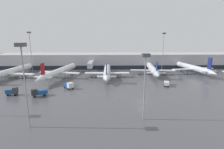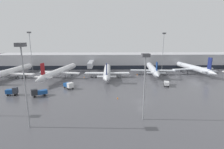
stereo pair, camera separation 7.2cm
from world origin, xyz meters
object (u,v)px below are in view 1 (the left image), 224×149
Objects in this scene: traffic_cone_0 at (137,74)px; traffic_cone_1 at (84,77)px; parked_jet_0 at (153,69)px; traffic_cone_3 at (118,98)px; parked_jet_3 at (193,68)px; apron_light_mast_4 at (23,63)px; apron_light_mast_1 at (163,42)px; parked_jet_4 at (9,72)px; apron_light_mast_3 at (30,41)px; service_truck_1 at (39,92)px; apron_light_mast_2 at (145,68)px; service_truck_3 at (69,85)px; service_truck_0 at (166,82)px; parked_jet_1 at (60,71)px; service_truck_2 at (12,91)px; parked_jet_5 at (107,72)px.

traffic_cone_1 is (-27.47, -4.92, -0.03)m from traffic_cone_0.
parked_jet_0 reaches higher than traffic_cone_3.
apron_light_mast_4 reaches higher than parked_jet_3.
parked_jet_4 is at bearing -168.95° from apron_light_mast_1.
apron_light_mast_3 is (-47.65, 47.45, 17.07)m from traffic_cone_3.
service_truck_1 is 29.82m from traffic_cone_1.
apron_light_mast_4 is (26.40, -65.30, -2.33)m from apron_light_mast_3.
parked_jet_4 is at bearing 122.45° from apron_light_mast_4.
traffic_cone_0 is 51.99m from apron_light_mast_2.
apron_light_mast_4 is at bearing -139.98° from traffic_cone_3.
service_truck_3 is 38.89m from traffic_cone_0.
parked_jet_0 is at bearing 9.31° from traffic_cone_1.
apron_light_mast_3 is (-68.94, 32.40, 15.96)m from service_truck_0.
service_truck_1 is at bearing 105.78° from apron_light_mast_4.
service_truck_1 is (-48.46, -11.95, 0.09)m from service_truck_0.
service_truck_0 is at bearing 124.70° from parked_jet_3.
service_truck_3 is at bearing -143.21° from traffic_cone_0.
service_truck_3 is 0.22× the size of apron_light_mast_3.
service_truck_3 is (-62.11, -25.58, -1.84)m from parked_jet_3.
service_truck_3 is at bearing 132.43° from apron_light_mast_2.
parked_jet_4 reaches higher than service_truck_1.
service_truck_0 is 7.21× the size of traffic_cone_0.
apron_light_mast_3 is at bearing 61.93° from parked_jet_1.
service_truck_2 reaches higher than service_truck_0.
service_truck_0 is at bearing -22.79° from traffic_cone_1.
parked_jet_0 reaches higher than traffic_cone_1.
parked_jet_4 is 84.50m from apron_light_mast_1.
service_truck_1 is 50.98m from traffic_cone_0.
parked_jet_0 reaches higher than traffic_cone_0.
parked_jet_0 is at bearing 18.06° from service_truck_0.
parked_jet_5 is at bearing -74.99° from parked_jet_1.
traffic_cone_1 is at bearing 127.95° from service_truck_3.
parked_jet_3 is 0.95× the size of parked_jet_5.
service_truck_1 reaches higher than service_truck_0.
parked_jet_1 is at bearing 61.92° from service_truck_2.
service_truck_0 is (0.55, -21.17, -1.46)m from parked_jet_0.
apron_light_mast_2 is at bearing 168.74° from parked_jet_0.
parked_jet_4 reaches higher than service_truck_0.
parked_jet_4 is at bearing -106.95° from apron_light_mast_3.
parked_jet_3 is at bearing -27.87° from service_truck_0.
apron_light_mast_1 is 1.34× the size of apron_light_mast_2.
parked_jet_0 is at bearing 80.77° from service_truck_3.
parked_jet_4 is (-25.59, 1.66, -0.72)m from parked_jet_1.
parked_jet_3 is at bearing -34.58° from apron_light_mast_1.
parked_jet_4 is 22.36m from apron_light_mast_3.
traffic_cone_3 is at bearing 141.82° from service_truck_0.
apron_light_mast_2 is (5.60, -14.67, 12.95)m from traffic_cone_3.
parked_jet_3 is 65.20m from apron_light_mast_2.
apron_light_mast_2 is (58.15, -46.04, 10.63)m from parked_jet_4.
apron_light_mast_4 is (-64.61, -55.40, 11.74)m from parked_jet_3.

